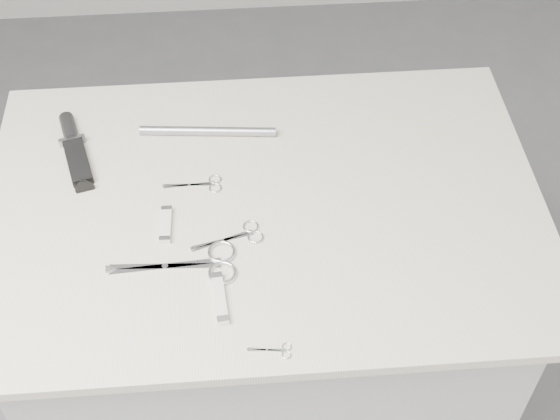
{
  "coord_description": "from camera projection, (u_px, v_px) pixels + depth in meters",
  "views": [
    {
      "loc": [
        -0.05,
        -0.94,
        1.94
      ],
      "look_at": [
        0.03,
        -0.02,
        0.92
      ],
      "focal_mm": 50.0,
      "sensor_mm": 36.0,
      "label": 1
    }
  ],
  "objects": [
    {
      "name": "plinth",
      "position": [
        267.0,
        344.0,
        1.74
      ],
      "size": [
        0.9,
        0.6,
        0.9
      ],
      "primitive_type": "cube",
      "color": "#B4B4B2",
      "rests_on": "ground"
    },
    {
      "name": "display_board",
      "position": [
        264.0,
        206.0,
        1.4
      ],
      "size": [
        1.0,
        0.7,
        0.02
      ],
      "primitive_type": "cube",
      "color": "beige",
      "rests_on": "plinth"
    },
    {
      "name": "large_shears",
      "position": [
        202.0,
        264.0,
        1.29
      ],
      "size": [
        0.21,
        0.09,
        0.01
      ],
      "rotation": [
        0.0,
        0.0,
        0.0
      ],
      "color": "silver",
      "rests_on": "display_board"
    },
    {
      "name": "embroidery_scissors_a",
      "position": [
        240.0,
        236.0,
        1.33
      ],
      "size": [
        0.13,
        0.07,
        0.0
      ],
      "rotation": [
        0.0,
        0.0,
        0.28
      ],
      "color": "silver",
      "rests_on": "display_board"
    },
    {
      "name": "embroidery_scissors_b",
      "position": [
        203.0,
        184.0,
        1.42
      ],
      "size": [
        0.11,
        0.05,
        0.0
      ],
      "rotation": [
        0.0,
        0.0,
        -0.0
      ],
      "color": "silver",
      "rests_on": "display_board"
    },
    {
      "name": "tiny_scissors",
      "position": [
        276.0,
        351.0,
        1.18
      ],
      "size": [
        0.07,
        0.03,
        0.0
      ],
      "rotation": [
        0.0,
        0.0,
        -0.12
      ],
      "color": "silver",
      "rests_on": "display_board"
    },
    {
      "name": "sheathed_knife",
      "position": [
        74.0,
        147.0,
        1.47
      ],
      "size": [
        0.08,
        0.19,
        0.02
      ],
      "rotation": [
        0.0,
        0.0,
        1.84
      ],
      "color": "black",
      "rests_on": "display_board"
    },
    {
      "name": "pocket_knife_a",
      "position": [
        166.0,
        225.0,
        1.35
      ],
      "size": [
        0.02,
        0.08,
        0.01
      ],
      "rotation": [
        0.0,
        0.0,
        1.54
      ],
      "color": "beige",
      "rests_on": "display_board"
    },
    {
      "name": "pocket_knife_b",
      "position": [
        220.0,
        298.0,
        1.24
      ],
      "size": [
        0.03,
        0.1,
        0.01
      ],
      "rotation": [
        0.0,
        0.0,
        1.66
      ],
      "color": "beige",
      "rests_on": "display_board"
    },
    {
      "name": "metal_rail",
      "position": [
        208.0,
        131.0,
        1.5
      ],
      "size": [
        0.26,
        0.04,
        0.02
      ],
      "primitive_type": "cylinder",
      "rotation": [
        0.0,
        1.57,
        -0.1
      ],
      "color": "#919499",
      "rests_on": "display_board"
    }
  ]
}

